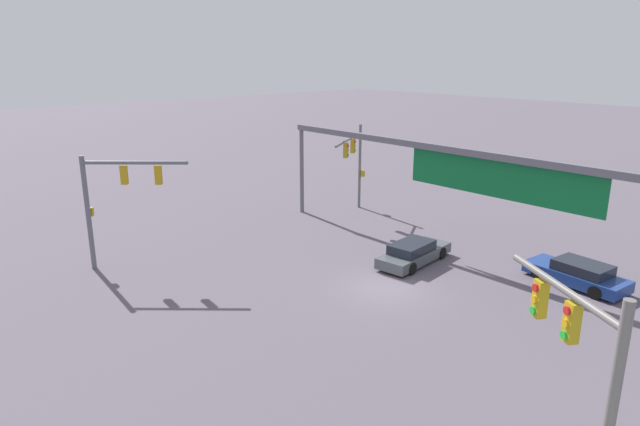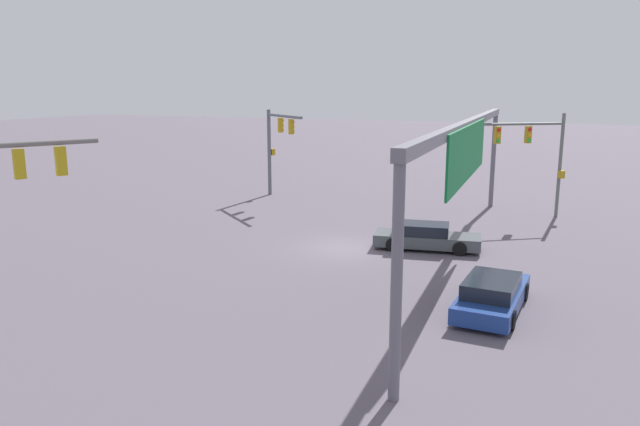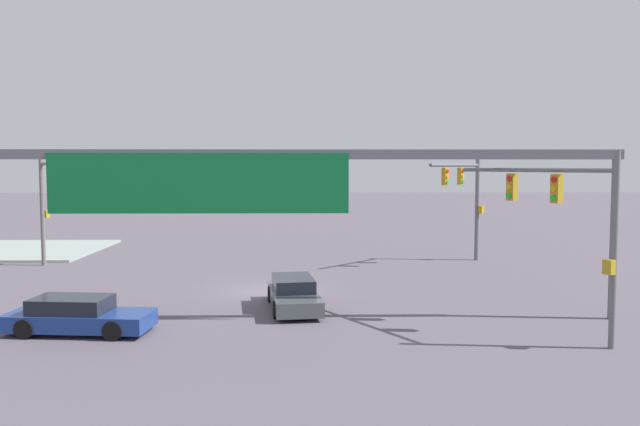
{
  "view_description": "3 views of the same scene",
  "coord_description": "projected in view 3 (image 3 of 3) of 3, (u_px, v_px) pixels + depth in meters",
  "views": [
    {
      "loc": [
        16.32,
        -18.73,
        10.81
      ],
      "look_at": [
        -2.36,
        -2.18,
        3.61
      ],
      "focal_mm": 31.29,
      "sensor_mm": 36.0,
      "label": 1
    },
    {
      "loc": [
        25.87,
        8.43,
        7.45
      ],
      "look_at": [
        2.46,
        -0.42,
        2.16
      ],
      "focal_mm": 33.54,
      "sensor_mm": 36.0,
      "label": 2
    },
    {
      "loc": [
        -1.77,
        28.75,
        5.55
      ],
      "look_at": [
        -2.36,
        -2.4,
        3.31
      ],
      "focal_mm": 36.88,
      "sensor_mm": 36.0,
      "label": 3
    }
  ],
  "objects": [
    {
      "name": "traffic_signal_near_corner",
      "position": [
        467.0,
        192.0,
        37.52
      ],
      "size": [
        3.97,
        4.07,
        5.93
      ],
      "rotation": [
        0.0,
        0.0,
        0.84
      ],
      "color": "slate",
      "rests_on": "ground"
    },
    {
      "name": "traffic_signal_cross_street",
      "position": [
        567.0,
        211.0,
        21.11
      ],
      "size": [
        3.44,
        5.79,
        6.0
      ],
      "rotation": [
        0.0,
        0.0,
        -1.03
      ],
      "color": "slate",
      "rests_on": "ground"
    },
    {
      "name": "traffic_signal_opposite_side",
      "position": [
        53.0,
        193.0,
        35.94
      ],
      "size": [
        3.64,
        2.56,
        6.31
      ],
      "rotation": [
        0.0,
        0.0,
        2.6
      ],
      "color": "slate",
      "rests_on": "ground"
    },
    {
      "name": "overhead_sign_gantry",
      "position": [
        240.0,
        177.0,
        23.19
      ],
      "size": [
        26.05,
        0.43,
        6.13
      ],
      "color": "slate",
      "rests_on": "ground"
    },
    {
      "name": "ground_plane",
      "position": [
        268.0,
        292.0,
        29.03
      ],
      "size": [
        216.49,
        216.49,
        0.0
      ],
      "primitive_type": "plane",
      "color": "#5B525F"
    },
    {
      "name": "sedan_car_waiting_far",
      "position": [
        78.0,
        316.0,
        21.8
      ],
      "size": [
        4.87,
        2.28,
        1.21
      ],
      "rotation": [
        0.0,
        0.0,
        3.05
      ],
      "color": "navy",
      "rests_on": "ground"
    },
    {
      "name": "sidewalk_corner",
      "position": [
        16.0,
        250.0,
        42.73
      ],
      "size": [
        10.61,
        10.45,
        0.15
      ],
      "primitive_type": "cube",
      "color": "#91A199",
      "rests_on": "ground"
    },
    {
      "name": "sedan_car_approaching",
      "position": [
        294.0,
        294.0,
        25.56
      ],
      "size": [
        2.3,
        5.04,
        1.21
      ],
      "rotation": [
        0.0,
        0.0,
        1.69
      ],
      "color": "#474D4F",
      "rests_on": "ground"
    }
  ]
}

